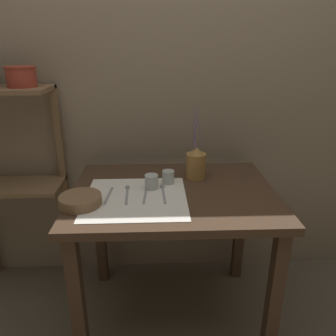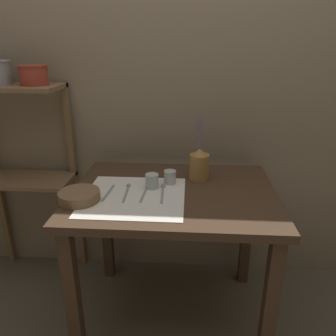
{
  "view_description": "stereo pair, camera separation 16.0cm",
  "coord_description": "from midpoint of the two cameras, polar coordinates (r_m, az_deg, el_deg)",
  "views": [
    {
      "loc": [
        -0.09,
        -1.5,
        1.5
      ],
      "look_at": [
        -0.03,
        0.0,
        0.92
      ],
      "focal_mm": 35.0,
      "sensor_mm": 36.0,
      "label": 1
    },
    {
      "loc": [
        0.07,
        -1.49,
        1.5
      ],
      "look_at": [
        -0.03,
        0.0,
        0.92
      ],
      "focal_mm": 35.0,
      "sensor_mm": 36.0,
      "label": 2
    }
  ],
  "objects": [
    {
      "name": "knife_center",
      "position": [
        1.6,
        -6.89,
        -4.77
      ],
      "size": [
        0.02,
        0.18,
        0.0
      ],
      "color": "#939399",
      "rests_on": "wooden_table"
    },
    {
      "name": "spoon_outer",
      "position": [
        1.65,
        -9.88,
        -3.96
      ],
      "size": [
        0.03,
        0.2,
        0.02
      ],
      "color": "#939399",
      "rests_on": "wooden_table"
    },
    {
      "name": "linen_cloth",
      "position": [
        1.58,
        -8.55,
        -5.25
      ],
      "size": [
        0.48,
        0.47,
        0.0
      ],
      "color": "white",
      "rests_on": "wooden_table"
    },
    {
      "name": "wooden_bowl",
      "position": [
        1.57,
        -17.9,
        -5.47
      ],
      "size": [
        0.19,
        0.19,
        0.05
      ],
      "color": "brown",
      "rests_on": "wooden_table"
    },
    {
      "name": "glass_tumbler_near",
      "position": [
        1.65,
        -5.69,
        -2.45
      ],
      "size": [
        0.07,
        0.07,
        0.07
      ],
      "color": "#B7C1BC",
      "rests_on": "wooden_table"
    },
    {
      "name": "wooden_table",
      "position": [
        1.71,
        -1.77,
        -7.68
      ],
      "size": [
        1.02,
        0.77,
        0.8
      ],
      "color": "#422D1E",
      "rests_on": "ground_plane"
    },
    {
      "name": "metal_pot_small",
      "position": [
        1.97,
        -26.44,
        14.16
      ],
      "size": [
        0.16,
        0.16,
        0.11
      ],
      "color": "#9E3828",
      "rests_on": "wooden_shelf_unit"
    },
    {
      "name": "fork_inner",
      "position": [
        1.62,
        -13.14,
        -4.75
      ],
      "size": [
        0.03,
        0.18,
        0.0
      ],
      "color": "#939399",
      "rests_on": "wooden_table"
    },
    {
      "name": "stone_wall_back",
      "position": [
        2.01,
        -2.1,
        12.59
      ],
      "size": [
        7.0,
        0.06,
        2.4
      ],
      "color": "gray",
      "rests_on": "ground_plane"
    },
    {
      "name": "pitcher_with_flowers",
      "position": [
        1.77,
        2.32,
        0.69
      ],
      "size": [
        0.11,
        0.11,
        0.39
      ],
      "color": "olive",
      "rests_on": "wooden_table"
    },
    {
      "name": "wooden_shelf_unit",
      "position": [
        2.15,
        -27.73,
        1.84
      ],
      "size": [
        0.57,
        0.28,
        1.27
      ],
      "color": "brown",
      "rests_on": "ground_plane"
    },
    {
      "name": "glass_tumbler_far",
      "position": [
        1.71,
        -2.64,
        -1.63
      ],
      "size": [
        0.06,
        0.06,
        0.07
      ],
      "color": "#B7C1BC",
      "rests_on": "wooden_table"
    },
    {
      "name": "ground_plane",
      "position": [
        2.12,
        -1.55,
        -23.96
      ],
      "size": [
        12.0,
        12.0,
        0.0
      ],
      "primitive_type": "plane",
      "color": "brown"
    },
    {
      "name": "spoon_inner",
      "position": [
        1.64,
        -3.69,
        -3.83
      ],
      "size": [
        0.03,
        0.2,
        0.02
      ],
      "color": "#939399",
      "rests_on": "wooden_table"
    }
  ]
}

